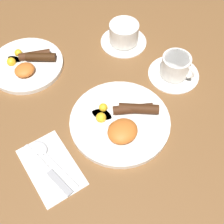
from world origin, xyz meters
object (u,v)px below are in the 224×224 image
breakfast_plate_far (27,64)px  teacup_far (124,35)px  teacup_near (175,68)px  breakfast_plate_near (121,121)px  spoon (44,152)px  knife (50,172)px

breakfast_plate_far → teacup_far: size_ratio=1.51×
teacup_near → teacup_far: bearing=97.5°
breakfast_plate_near → teacup_near: teacup_near is taller
spoon → teacup_far: bearing=-72.3°
breakfast_plate_near → knife: breakfast_plate_near is taller
breakfast_plate_near → teacup_far: 0.33m
teacup_far → spoon: (-0.44, -0.19, -0.03)m
breakfast_plate_far → teacup_near: (0.34, -0.32, 0.02)m
teacup_far → teacup_near: bearing=-82.5°
breakfast_plate_near → breakfast_plate_far: breakfast_plate_near is taller
teacup_near → spoon: bearing=177.7°
teacup_near → spoon: (-0.46, 0.02, -0.02)m
breakfast_plate_far → teacup_near: 0.47m
breakfast_plate_near → teacup_far: bearing=48.7°
breakfast_plate_far → teacup_far: teacup_far is taller
breakfast_plate_far → spoon: (-0.12, -0.30, -0.00)m
teacup_near → breakfast_plate_near: bearing=-171.6°
breakfast_plate_far → teacup_far: (0.31, -0.11, 0.02)m
breakfast_plate_far → knife: breakfast_plate_far is taller
breakfast_plate_near → breakfast_plate_far: bearing=104.8°
breakfast_plate_far → teacup_near: size_ratio=1.48×
teacup_far → knife: bearing=-151.1°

